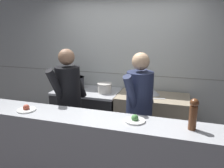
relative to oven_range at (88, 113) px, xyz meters
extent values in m
cube|color=silver|center=(0.58, 0.40, 0.85)|extent=(8.00, 0.06, 2.60)
cube|color=gray|center=(0.58, 0.37, 0.70)|extent=(8.00, 0.00, 0.01)
cube|color=#232326|center=(0.00, 0.00, -0.02)|extent=(1.14, 0.70, 0.85)
cube|color=#B7BABF|center=(0.00, 0.00, 0.42)|extent=(1.16, 0.71, 0.04)
cube|color=#B7BABF|center=(0.00, -0.33, 0.04)|extent=(1.02, 0.03, 0.10)
cube|color=gray|center=(1.18, 0.00, 0.00)|extent=(1.17, 0.65, 0.90)
cube|color=black|center=(1.18, -0.30, -0.40)|extent=(1.15, 0.04, 0.10)
cube|color=#B7BABF|center=(0.60, -1.36, 0.06)|extent=(3.14, 0.45, 1.02)
cylinder|color=#2D2D33|center=(-0.23, 0.06, 0.55)|extent=(0.28, 0.28, 0.22)
cylinder|color=#2D2D33|center=(-0.23, 0.06, 0.66)|extent=(0.29, 0.29, 0.01)
cylinder|color=beige|center=(0.35, -0.04, 0.53)|extent=(0.24, 0.24, 0.17)
cylinder|color=beige|center=(0.35, -0.04, 0.60)|extent=(0.25, 0.25, 0.01)
cone|color=#B7BABF|center=(1.16, 0.08, 0.50)|extent=(0.25, 0.25, 0.10)
cube|color=#B7BABF|center=(1.25, -0.13, 0.45)|extent=(0.28, 0.12, 0.01)
cube|color=black|center=(1.07, -0.19, 0.46)|extent=(0.11, 0.06, 0.02)
cylinder|color=white|center=(-0.19, -1.40, 0.58)|extent=(0.22, 0.22, 0.02)
sphere|color=#B24733|center=(-0.19, -1.40, 0.61)|extent=(0.08, 0.08, 0.08)
cylinder|color=white|center=(1.13, -1.32, 0.58)|extent=(0.23, 0.23, 0.02)
sphere|color=#4C8C47|center=(1.13, -1.32, 0.61)|extent=(0.08, 0.08, 0.08)
cylinder|color=brown|center=(1.71, -1.34, 0.70)|extent=(0.08, 0.08, 0.25)
sphere|color=brown|center=(1.71, -1.34, 0.86)|extent=(0.08, 0.08, 0.08)
cube|color=black|center=(0.06, -0.79, -0.05)|extent=(0.34, 0.27, 0.80)
cylinder|color=black|center=(0.06, -0.79, 0.69)|extent=(0.43, 0.43, 0.66)
sphere|color=#8C664C|center=(0.06, -0.79, 1.15)|extent=(0.23, 0.23, 0.23)
cylinder|color=black|center=(0.12, -0.59, 0.77)|extent=(0.19, 0.35, 0.55)
cylinder|color=black|center=(0.00, -0.99, 0.77)|extent=(0.19, 0.35, 0.55)
cube|color=black|center=(1.09, -0.77, -0.05)|extent=(0.34, 0.27, 0.80)
cylinder|color=#262D4C|center=(1.09, -0.77, 0.68)|extent=(0.44, 0.44, 0.66)
sphere|color=#D8AD84|center=(1.09, -0.77, 1.14)|extent=(0.22, 0.22, 0.22)
cylinder|color=#262D4C|center=(1.15, -0.58, 0.75)|extent=(0.20, 0.35, 0.55)
cylinder|color=#262D4C|center=(1.02, -0.96, 0.75)|extent=(0.20, 0.35, 0.55)
camera|label=1|loc=(1.53, -3.46, 1.58)|focal=35.00mm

